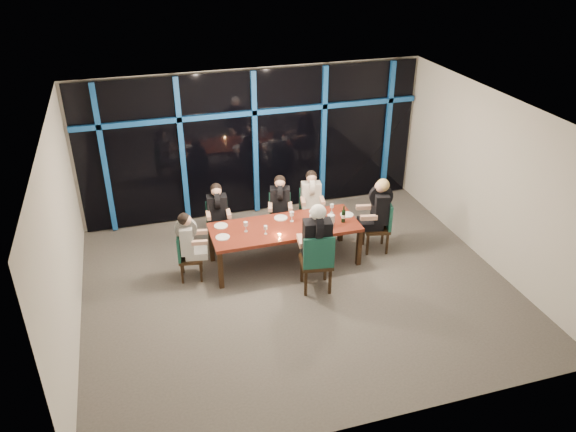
% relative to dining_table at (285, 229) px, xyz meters
% --- Properties ---
extents(room, '(7.04, 7.00, 3.02)m').
position_rel_dining_table_xyz_m(room, '(0.00, -0.80, 1.34)').
color(room, '#5F5A54').
rests_on(room, ground).
extents(window_wall, '(6.86, 0.43, 2.94)m').
position_rel_dining_table_xyz_m(window_wall, '(0.01, 2.13, 0.87)').
color(window_wall, black).
rests_on(window_wall, ground).
extents(dining_table, '(2.60, 1.00, 0.75)m').
position_rel_dining_table_xyz_m(dining_table, '(0.00, 0.00, 0.00)').
color(dining_table, maroon).
rests_on(dining_table, ground).
extents(chair_far_left, '(0.44, 0.44, 0.88)m').
position_rel_dining_table_xyz_m(chair_far_left, '(-1.02, 0.95, -0.19)').
color(chair_far_left, black).
rests_on(chair_far_left, ground).
extents(chair_far_mid, '(0.51, 0.51, 0.89)m').
position_rel_dining_table_xyz_m(chair_far_mid, '(0.17, 0.91, -0.18)').
color(chair_far_mid, black).
rests_on(chair_far_mid, ground).
extents(chair_far_right, '(0.48, 0.48, 0.89)m').
position_rel_dining_table_xyz_m(chair_far_right, '(0.81, 0.97, -0.19)').
color(chair_far_right, black).
rests_on(chair_far_right, ground).
extents(chair_end_left, '(0.45, 0.45, 0.85)m').
position_rel_dining_table_xyz_m(chair_end_left, '(-1.74, 0.02, -0.20)').
color(chair_end_left, black).
rests_on(chair_end_left, ground).
extents(chair_end_right, '(0.54, 0.54, 0.98)m').
position_rel_dining_table_xyz_m(chair_end_right, '(1.83, -0.07, -0.13)').
color(chair_end_right, black).
rests_on(chair_end_right, ground).
extents(chair_near_mid, '(0.57, 0.57, 1.08)m').
position_rel_dining_table_xyz_m(chair_near_mid, '(0.26, -0.99, -0.08)').
color(chair_near_mid, black).
rests_on(chair_near_mid, ground).
extents(diner_far_left, '(0.46, 0.56, 0.86)m').
position_rel_dining_table_xyz_m(diner_far_left, '(-1.03, 0.87, 0.16)').
color(diner_far_left, black).
rests_on(diner_far_left, ground).
extents(diner_far_mid, '(0.51, 0.60, 0.87)m').
position_rel_dining_table_xyz_m(diner_far_mid, '(0.15, 0.84, 0.17)').
color(diner_far_mid, black).
rests_on(diner_far_mid, ground).
extents(diner_far_right, '(0.48, 0.59, 0.87)m').
position_rel_dining_table_xyz_m(diner_far_right, '(0.79, 0.90, 0.17)').
color(diner_far_right, silver).
rests_on(diner_far_right, ground).
extents(diner_end_left, '(0.56, 0.46, 0.83)m').
position_rel_dining_table_xyz_m(diner_end_left, '(-1.67, 0.00, 0.14)').
color(diner_end_left, black).
rests_on(diner_end_left, ground).
extents(diner_end_right, '(0.65, 0.54, 0.96)m').
position_rel_dining_table_xyz_m(diner_end_right, '(1.74, -0.05, 0.25)').
color(diner_end_right, black).
rests_on(diner_end_right, ground).
extents(diner_near_mid, '(0.58, 0.71, 1.06)m').
position_rel_dining_table_xyz_m(diner_near_mid, '(0.27, -0.90, 0.35)').
color(diner_near_mid, black).
rests_on(diner_near_mid, ground).
extents(plate_far_left, '(0.24, 0.24, 0.01)m').
position_rel_dining_table_xyz_m(plate_far_left, '(-1.07, 0.31, 0.08)').
color(plate_far_left, white).
rests_on(plate_far_left, dining_table).
extents(plate_far_mid, '(0.24, 0.24, 0.01)m').
position_rel_dining_table_xyz_m(plate_far_mid, '(0.01, 0.29, 0.08)').
color(plate_far_mid, white).
rests_on(plate_far_mid, dining_table).
extents(plate_far_right, '(0.24, 0.24, 0.01)m').
position_rel_dining_table_xyz_m(plate_far_right, '(0.69, 0.34, 0.08)').
color(plate_far_right, white).
rests_on(plate_far_right, dining_table).
extents(plate_end_left, '(0.24, 0.24, 0.01)m').
position_rel_dining_table_xyz_m(plate_end_left, '(-1.11, -0.08, 0.08)').
color(plate_end_left, white).
rests_on(plate_end_left, dining_table).
extents(plate_end_right, '(0.24, 0.24, 0.01)m').
position_rel_dining_table_xyz_m(plate_end_right, '(1.19, 0.06, 0.08)').
color(plate_end_right, white).
rests_on(plate_end_right, dining_table).
extents(plate_near_mid, '(0.24, 0.24, 0.01)m').
position_rel_dining_table_xyz_m(plate_near_mid, '(0.36, -0.34, 0.08)').
color(plate_near_mid, white).
rests_on(plate_near_mid, dining_table).
extents(wine_bottle, '(0.07, 0.07, 0.31)m').
position_rel_dining_table_xyz_m(wine_bottle, '(1.03, -0.16, 0.19)').
color(wine_bottle, black).
rests_on(wine_bottle, dining_table).
extents(water_pitcher, '(0.13, 0.12, 0.22)m').
position_rel_dining_table_xyz_m(water_pitcher, '(0.77, -0.23, 0.18)').
color(water_pitcher, silver).
rests_on(water_pitcher, dining_table).
extents(tea_light, '(0.05, 0.05, 0.03)m').
position_rel_dining_table_xyz_m(tea_light, '(-0.18, -0.29, 0.08)').
color(tea_light, '#F9A24A').
rests_on(tea_light, dining_table).
extents(wine_glass_a, '(0.06, 0.06, 0.16)m').
position_rel_dining_table_xyz_m(wine_glass_a, '(-0.39, -0.17, 0.18)').
color(wine_glass_a, silver).
rests_on(wine_glass_a, dining_table).
extents(wine_glass_b, '(0.07, 0.07, 0.19)m').
position_rel_dining_table_xyz_m(wine_glass_b, '(0.17, 0.13, 0.20)').
color(wine_glass_b, silver).
rests_on(wine_glass_b, dining_table).
extents(wine_glass_c, '(0.07, 0.07, 0.18)m').
position_rel_dining_table_xyz_m(wine_glass_c, '(0.47, -0.07, 0.20)').
color(wine_glass_c, silver).
rests_on(wine_glass_c, dining_table).
extents(wine_glass_d, '(0.07, 0.07, 0.18)m').
position_rel_dining_table_xyz_m(wine_glass_d, '(-0.69, 0.01, 0.20)').
color(wine_glass_d, white).
rests_on(wine_glass_d, dining_table).
extents(wine_glass_e, '(0.07, 0.07, 0.17)m').
position_rel_dining_table_xyz_m(wine_glass_e, '(0.96, 0.24, 0.19)').
color(wine_glass_e, white).
rests_on(wine_glass_e, dining_table).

